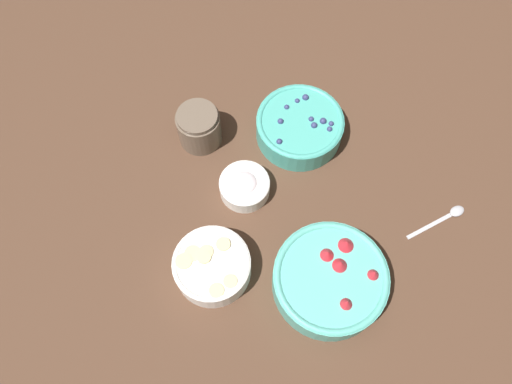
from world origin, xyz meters
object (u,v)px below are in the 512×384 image
at_px(bowl_strawberries, 330,279).
at_px(jar_chocolate, 199,128).
at_px(bowl_cream, 245,186).
at_px(bowl_blueberries, 298,126).
at_px(bowl_bananas, 212,266).

distance_m(bowl_strawberries, jar_chocolate, 0.42).
bearing_deg(bowl_cream, bowl_strawberries, 33.28).
bearing_deg(bowl_blueberries, bowl_bananas, -35.10).
distance_m(bowl_strawberries, bowl_blueberries, 0.34).
height_order(bowl_bananas, jar_chocolate, jar_chocolate).
distance_m(bowl_bananas, bowl_cream, 0.18).
bearing_deg(jar_chocolate, bowl_strawberries, 32.59).
distance_m(bowl_strawberries, bowl_cream, 0.26).
relative_size(bowl_bananas, jar_chocolate, 1.58).
xyz_separation_m(bowl_bananas, jar_chocolate, (-0.30, -0.01, 0.01)).
bearing_deg(bowl_bananas, bowl_strawberries, 77.18).
xyz_separation_m(bowl_cream, jar_chocolate, (-0.14, -0.08, 0.02)).
height_order(bowl_strawberries, bowl_bananas, bowl_strawberries).
xyz_separation_m(bowl_strawberries, jar_chocolate, (-0.35, -0.23, 0.00)).
xyz_separation_m(bowl_blueberries, jar_chocolate, (-0.01, -0.21, 0.01)).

